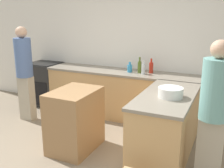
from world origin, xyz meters
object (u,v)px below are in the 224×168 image
object	(u,v)px
person_by_range	(24,70)
dish_soap_bottle	(130,68)
range_oven	(45,83)
hot_sauce_bottle	(151,67)
mixing_bowl	(171,92)
person_at_peninsula	(214,110)
olive_oil_bottle	(140,67)
vinegar_bottle_clear	(143,69)
island_table	(75,120)

from	to	relation	value
person_by_range	dish_soap_bottle	bearing A→B (deg)	26.30
range_oven	hot_sauce_bottle	bearing A→B (deg)	1.64
dish_soap_bottle	person_by_range	bearing A→B (deg)	-153.70
range_oven	mixing_bowl	xyz separation A→B (m)	(3.00, -1.19, 0.51)
range_oven	dish_soap_bottle	size ratio (longest dim) A/B	4.93
person_by_range	person_at_peninsula	world-z (taller)	person_by_range
mixing_bowl	hot_sauce_bottle	xyz separation A→B (m)	(-0.64, 1.25, 0.04)
range_oven	person_at_peninsula	size ratio (longest dim) A/B	0.54
dish_soap_bottle	person_by_range	world-z (taller)	person_by_range
hot_sauce_bottle	person_at_peninsula	xyz separation A→B (m)	(1.19, -1.54, -0.09)
hot_sauce_bottle	olive_oil_bottle	bearing A→B (deg)	-156.34
hot_sauce_bottle	dish_soap_bottle	size ratio (longest dim) A/B	1.43
range_oven	hot_sauce_bottle	world-z (taller)	hot_sauce_bottle
dish_soap_bottle	range_oven	bearing A→B (deg)	179.44
vinegar_bottle_clear	island_table	bearing A→B (deg)	-112.71
vinegar_bottle_clear	person_at_peninsula	size ratio (longest dim) A/B	0.14
island_table	vinegar_bottle_clear	world-z (taller)	vinegar_bottle_clear
olive_oil_bottle	person_by_range	bearing A→B (deg)	-155.87
person_at_peninsula	hot_sauce_bottle	bearing A→B (deg)	127.54
dish_soap_bottle	vinegar_bottle_clear	bearing A→B (deg)	-12.94
mixing_bowl	range_oven	bearing A→B (deg)	158.44
hot_sauce_bottle	dish_soap_bottle	world-z (taller)	hot_sauce_bottle
olive_oil_bottle	island_table	bearing A→B (deg)	-108.38
person_by_range	mixing_bowl	bearing A→B (deg)	-6.64
olive_oil_bottle	dish_soap_bottle	size ratio (longest dim) A/B	1.56
mixing_bowl	person_by_range	distance (m)	2.75
vinegar_bottle_clear	olive_oil_bottle	distance (m)	0.12
vinegar_bottle_clear	hot_sauce_bottle	size ratio (longest dim) A/B	0.91
range_oven	dish_soap_bottle	xyz separation A→B (m)	(1.99, -0.02, 0.52)
range_oven	person_by_range	distance (m)	1.03
dish_soap_bottle	person_by_range	distance (m)	1.92
olive_oil_bottle	dish_soap_bottle	distance (m)	0.19
mixing_bowl	dish_soap_bottle	size ratio (longest dim) A/B	1.72
range_oven	mixing_bowl	bearing A→B (deg)	-21.56
vinegar_bottle_clear	person_at_peninsula	xyz separation A→B (m)	(1.28, -1.39, -0.08)
dish_soap_bottle	person_at_peninsula	size ratio (longest dim) A/B	0.11
hot_sauce_bottle	person_by_range	size ratio (longest dim) A/B	0.15
range_oven	vinegar_bottle_clear	distance (m)	2.33
range_oven	olive_oil_bottle	world-z (taller)	olive_oil_bottle
person_by_range	vinegar_bottle_clear	bearing A→B (deg)	21.44
olive_oil_bottle	mixing_bowl	bearing A→B (deg)	-54.69
range_oven	mixing_bowl	world-z (taller)	mixing_bowl
dish_soap_bottle	olive_oil_bottle	bearing A→B (deg)	1.21
island_table	olive_oil_bottle	bearing A→B (deg)	71.62
vinegar_bottle_clear	person_by_range	xyz separation A→B (m)	(-2.00, -0.78, -0.05)
hot_sauce_bottle	range_oven	bearing A→B (deg)	-178.36
island_table	person_at_peninsula	size ratio (longest dim) A/B	0.53
island_table	vinegar_bottle_clear	distance (m)	1.57
range_oven	island_table	xyz separation A→B (m)	(1.70, -1.44, -0.01)
range_oven	person_by_range	bearing A→B (deg)	-72.71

